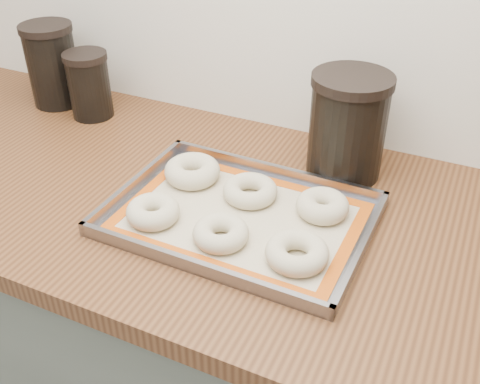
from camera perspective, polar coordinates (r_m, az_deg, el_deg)
The scene contains 13 objects.
cabinet at distance 1.46m, azimuth -8.35°, elevation -14.19°, with size 3.00×0.65×0.86m, color #5B6256.
countertop at distance 1.17m, azimuth -10.16°, elevation 0.70°, with size 3.06×0.68×0.04m, color brown.
baking_tray at distance 1.01m, azimuth 0.00°, elevation -2.48°, with size 0.47×0.34×0.03m.
baking_mat at distance 1.02m, azimuth 0.00°, elevation -2.57°, with size 0.42×0.30×0.00m.
bagel_front_left at distance 1.01m, azimuth -8.83°, elevation -1.98°, with size 0.10×0.10×0.04m, color beige.
bagel_front_mid at distance 0.95m, azimuth -1.97°, elevation -4.21°, with size 0.10×0.10×0.03m, color beige.
bagel_front_right at distance 0.92m, azimuth 5.80°, elevation -6.16°, with size 0.10×0.10×0.04m, color beige.
bagel_back_left at distance 1.11m, azimuth -4.87°, elevation 2.14°, with size 0.11×0.11×0.04m, color beige.
bagel_back_mid at distance 1.06m, azimuth 1.04°, elevation 0.13°, with size 0.10×0.10×0.03m, color beige.
bagel_back_right at distance 1.02m, azimuth 8.38°, elevation -1.39°, with size 0.10×0.10×0.04m, color beige.
canister_left at distance 1.48m, azimuth -18.53°, elevation 12.17°, with size 0.12×0.12×0.20m.
canister_mid at distance 1.39m, azimuth -15.08°, elevation 10.47°, with size 0.10×0.10×0.16m.
canister_right at distance 1.12m, azimuth 10.88°, elevation 6.61°, with size 0.16×0.16×0.21m.
Camera 1 is at (0.59, 0.90, 1.51)m, focal length 42.00 mm.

